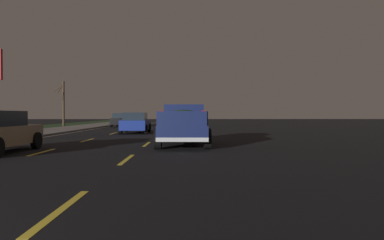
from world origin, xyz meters
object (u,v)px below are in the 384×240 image
Objects in this scene: sedan_black at (122,120)px; bare_tree_far at (63,103)px; sedan_blue at (136,123)px; pickup_truck at (184,124)px.

sedan_black is 0.82× the size of bare_tree_far.
sedan_black is at bearing 14.75° from sedan_blue.
pickup_truck reaches higher than sedan_blue.
sedan_blue is at bearing 20.27° from pickup_truck.
sedan_blue is 1.01× the size of sedan_black.
pickup_truck is 10.59m from sedan_blue.
sedan_blue is 0.83× the size of bare_tree_far.
pickup_truck is at bearing -159.73° from sedan_blue.
pickup_truck is 1.23× the size of sedan_blue.
pickup_truck is 24.36m from sedan_black.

